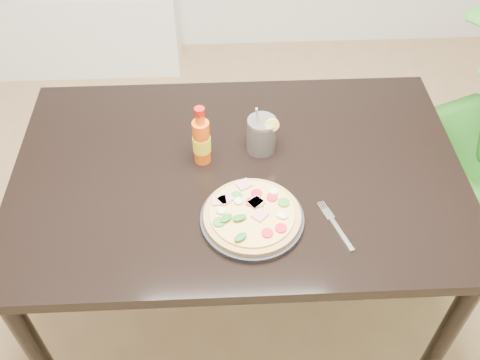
{
  "coord_description": "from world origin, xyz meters",
  "views": [
    {
      "loc": [
        0.14,
        -0.79,
        1.94
      ],
      "look_at": [
        0.19,
        0.25,
        0.83
      ],
      "focal_mm": 40.0,
      "sensor_mm": 36.0,
      "label": 1
    }
  ],
  "objects_px": {
    "dining_table": "(238,187)",
    "hot_sauce_bottle": "(202,141)",
    "plate": "(252,219)",
    "cola_cup": "(261,135)",
    "pizza": "(252,214)",
    "fork": "(335,224)",
    "media_console": "(59,28)"
  },
  "relations": [
    {
      "from": "hot_sauce_bottle",
      "to": "media_console",
      "type": "bearing_deg",
      "value": 117.9
    },
    {
      "from": "cola_cup",
      "to": "plate",
      "type": "bearing_deg",
      "value": -99.07
    },
    {
      "from": "plate",
      "to": "fork",
      "type": "height_order",
      "value": "plate"
    },
    {
      "from": "hot_sauce_bottle",
      "to": "pizza",
      "type": "bearing_deg",
      "value": -60.84
    },
    {
      "from": "cola_cup",
      "to": "hot_sauce_bottle",
      "type": "bearing_deg",
      "value": -166.96
    },
    {
      "from": "pizza",
      "to": "hot_sauce_bottle",
      "type": "xyz_separation_m",
      "value": [
        -0.14,
        0.25,
        0.06
      ]
    },
    {
      "from": "plate",
      "to": "pizza",
      "type": "relative_size",
      "value": 1.07
    },
    {
      "from": "hot_sauce_bottle",
      "to": "cola_cup",
      "type": "relative_size",
      "value": 1.16
    },
    {
      "from": "plate",
      "to": "cola_cup",
      "type": "distance_m",
      "value": 0.3
    },
    {
      "from": "dining_table",
      "to": "cola_cup",
      "type": "xyz_separation_m",
      "value": [
        0.08,
        0.09,
        0.14
      ]
    },
    {
      "from": "dining_table",
      "to": "cola_cup",
      "type": "bearing_deg",
      "value": 49.45
    },
    {
      "from": "plate",
      "to": "fork",
      "type": "xyz_separation_m",
      "value": [
        0.23,
        -0.03,
        -0.01
      ]
    },
    {
      "from": "plate",
      "to": "cola_cup",
      "type": "xyz_separation_m",
      "value": [
        0.05,
        0.3,
        0.05
      ]
    },
    {
      "from": "cola_cup",
      "to": "pizza",
      "type": "bearing_deg",
      "value": -99.12
    },
    {
      "from": "plate",
      "to": "pizza",
      "type": "distance_m",
      "value": 0.02
    },
    {
      "from": "dining_table",
      "to": "fork",
      "type": "distance_m",
      "value": 0.36
    },
    {
      "from": "media_console",
      "to": "pizza",
      "type": "bearing_deg",
      "value": -61.94
    },
    {
      "from": "plate",
      "to": "hot_sauce_bottle",
      "type": "bearing_deg",
      "value": 118.95
    },
    {
      "from": "dining_table",
      "to": "pizza",
      "type": "height_order",
      "value": "pizza"
    },
    {
      "from": "dining_table",
      "to": "hot_sauce_bottle",
      "type": "relative_size",
      "value": 6.71
    },
    {
      "from": "plate",
      "to": "pizza",
      "type": "xyz_separation_m",
      "value": [
        0.0,
        0.0,
        0.02
      ]
    },
    {
      "from": "fork",
      "to": "media_console",
      "type": "distance_m",
      "value": 2.36
    },
    {
      "from": "fork",
      "to": "dining_table",
      "type": "bearing_deg",
      "value": 119.31
    },
    {
      "from": "pizza",
      "to": "media_console",
      "type": "xyz_separation_m",
      "value": [
        -1.02,
        1.91,
        -0.53
      ]
    },
    {
      "from": "hot_sauce_bottle",
      "to": "cola_cup",
      "type": "xyz_separation_m",
      "value": [
        0.19,
        0.04,
        -0.03
      ]
    },
    {
      "from": "pizza",
      "to": "fork",
      "type": "height_order",
      "value": "pizza"
    },
    {
      "from": "pizza",
      "to": "hot_sauce_bottle",
      "type": "height_order",
      "value": "hot_sauce_bottle"
    },
    {
      "from": "hot_sauce_bottle",
      "to": "fork",
      "type": "relative_size",
      "value": 1.14
    },
    {
      "from": "dining_table",
      "to": "hot_sauce_bottle",
      "type": "height_order",
      "value": "hot_sauce_bottle"
    },
    {
      "from": "dining_table",
      "to": "pizza",
      "type": "xyz_separation_m",
      "value": [
        0.03,
        -0.2,
        0.11
      ]
    },
    {
      "from": "pizza",
      "to": "cola_cup",
      "type": "bearing_deg",
      "value": 80.88
    },
    {
      "from": "hot_sauce_bottle",
      "to": "plate",
      "type": "bearing_deg",
      "value": -61.05
    }
  ]
}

